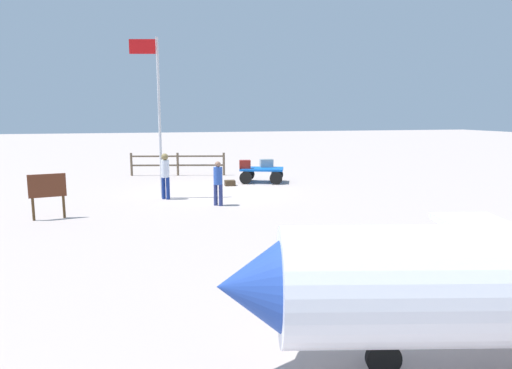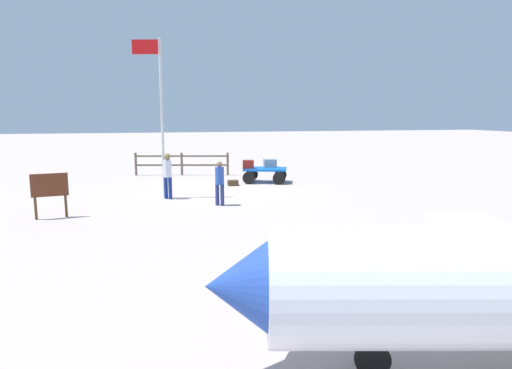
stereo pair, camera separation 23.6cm
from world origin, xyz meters
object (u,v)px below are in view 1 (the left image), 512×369
suitcase_navy (230,183)px  worker_lead (218,181)px  worker_trailing (165,173)px  flagpole (156,105)px  luggage_cart (261,172)px  signboard (47,189)px  suitcase_grey (245,164)px  suitcase_olive (267,163)px

suitcase_navy → worker_lead: bearing=73.8°
worker_trailing → flagpole: flagpole is taller
luggage_cart → signboard: signboard is taller
suitcase_navy → flagpole: flagpole is taller
suitcase_grey → flagpole: bearing=35.7°
flagpole → suitcase_olive: bearing=-148.5°
suitcase_grey → suitcase_olive: suitcase_grey is taller
suitcase_olive → worker_lead: worker_lead is taller
suitcase_grey → signboard: signboard is taller
luggage_cart → suitcase_olive: bearing=-138.5°
suitcase_grey → worker_lead: (2.06, 4.85, 0.01)m
suitcase_olive → signboard: size_ratio=0.45×
suitcase_navy → flagpole: (3.18, 2.26, 3.37)m
worker_trailing → flagpole: (0.24, -0.30, 2.49)m
suitcase_grey → worker_trailing: size_ratio=0.33×
suitcase_grey → worker_lead: bearing=67.0°
luggage_cart → worker_trailing: worker_trailing is taller
worker_lead → suitcase_olive: bearing=-121.9°
suitcase_navy → worker_trailing: 4.00m
luggage_cart → signboard: 9.93m
luggage_cart → worker_trailing: bearing=34.7°
suitcase_olive → signboard: bearing=34.5°
flagpole → worker_trailing: bearing=127.9°
luggage_cart → worker_trailing: 5.58m
worker_lead → luggage_cart: bearing=-120.6°
signboard → luggage_cart: bearing=-145.8°
worker_lead → flagpole: (1.96, -1.96, 2.61)m
signboard → worker_lead: bearing=-171.9°
worker_trailing → signboard: size_ratio=1.24×
luggage_cart → worker_trailing: size_ratio=1.32×
luggage_cart → suitcase_olive: size_ratio=3.69×
suitcase_navy → signboard: size_ratio=0.34×
suitcase_olive → signboard: 10.35m
worker_lead → worker_trailing: size_ratio=0.90×
worker_trailing → flagpole: size_ratio=0.29×
suitcase_olive → flagpole: (5.13, 3.14, 2.63)m
suitcase_navy → flagpole: 5.16m
suitcase_navy → worker_lead: size_ratio=0.30×
suitcase_olive → suitcase_navy: (1.95, 0.89, -0.75)m
suitcase_grey → signboard: bearing=37.1°
signboard → suitcase_grey: bearing=-142.9°
worker_trailing → worker_lead: bearing=136.1°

